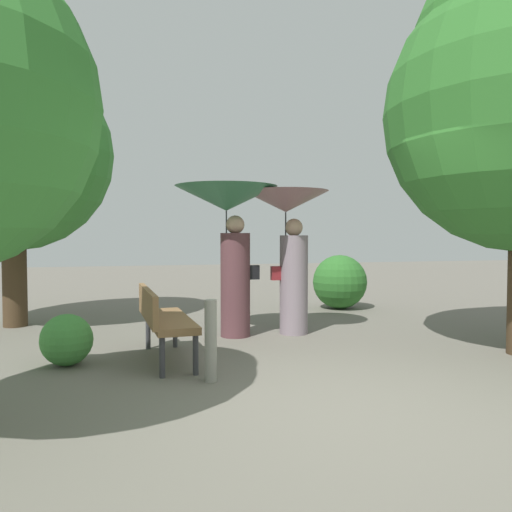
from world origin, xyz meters
name	(u,v)px	position (x,y,z in m)	size (l,w,h in m)	color
ground_plane	(362,405)	(0.00, 0.00, 0.00)	(40.00, 40.00, 0.00)	#6B665B
person_left	(229,222)	(-0.52, 3.09, 1.62)	(1.44, 1.44, 2.12)	#563338
person_right	(289,230)	(0.35, 3.06, 1.51)	(1.24, 1.24, 2.07)	gray
park_bench	(162,317)	(-1.54, 1.91, 0.51)	(0.58, 1.53, 0.83)	#38383D
tree_near_left	(12,138)	(-3.62, 4.70, 2.94)	(3.05, 3.05, 4.65)	#42301E
bush_path_right	(340,282)	(2.09, 5.17, 0.52)	(1.05, 1.05, 1.05)	#2D6B28
bush_behind_bench	(67,340)	(-2.57, 1.98, 0.28)	(0.57, 0.57, 0.57)	#428C3D
path_marker_post	(211,341)	(-1.13, 0.98, 0.40)	(0.12, 0.12, 0.81)	gray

